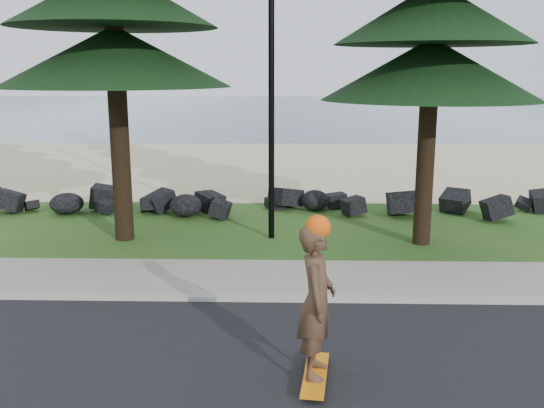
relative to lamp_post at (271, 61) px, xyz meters
name	(u,v)px	position (x,y,z in m)	size (l,w,h in m)	color
ground	(267,283)	(0.00, -3.20, -4.13)	(160.00, 160.00, 0.00)	#245119
kerb	(265,299)	(0.00, -4.10, -4.08)	(160.00, 0.20, 0.10)	#ACA89B
sidewalk	(267,278)	(0.00, -3.00, -4.09)	(160.00, 2.00, 0.08)	#A09786
beach_sand	(279,165)	(0.00, 11.30, -4.13)	(160.00, 15.00, 0.01)	#D0BE8A
ocean	(284,109)	(0.00, 47.80, -4.13)	(160.00, 58.00, 0.01)	#365168
seawall_boulders	(274,214)	(0.00, 2.40, -4.13)	(60.00, 2.40, 1.10)	black
lamp_post	(271,61)	(0.00, 0.00, 0.00)	(0.25, 0.14, 8.14)	black
skateboarder	(317,302)	(0.76, -6.89, -3.02)	(0.56, 1.22, 2.22)	orange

